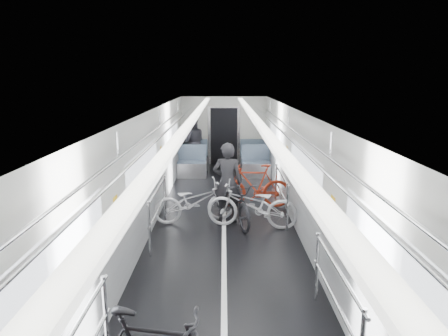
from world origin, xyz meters
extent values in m
cube|color=black|center=(0.00, 0.00, 0.00)|extent=(3.00, 14.00, 0.01)
cube|color=white|center=(0.00, 0.00, 2.40)|extent=(3.00, 14.00, 0.02)
cube|color=silver|center=(-1.50, 0.00, 1.20)|extent=(0.02, 14.00, 2.40)
cube|color=silver|center=(1.50, 0.00, 1.20)|extent=(0.02, 14.00, 2.40)
cube|color=silver|center=(0.00, 7.00, 1.20)|extent=(3.00, 0.02, 2.40)
cube|color=white|center=(0.00, 0.00, 0.01)|extent=(0.08, 13.80, 0.01)
cube|color=slate|center=(-1.47, 0.00, 0.45)|extent=(0.01, 13.90, 0.90)
cube|color=slate|center=(1.47, 0.00, 0.45)|extent=(0.01, 13.90, 0.90)
cube|color=white|center=(-1.47, 0.00, 1.40)|extent=(0.01, 10.80, 0.75)
cube|color=white|center=(1.47, 0.00, 1.40)|extent=(0.01, 10.80, 0.75)
cube|color=white|center=(-0.55, 0.00, 2.34)|extent=(0.14, 13.40, 0.05)
cube|color=white|center=(0.55, 0.00, 2.34)|extent=(0.14, 13.40, 0.05)
cube|color=black|center=(0.00, 6.94, 1.00)|extent=(0.95, 0.10, 2.00)
imported|color=#B6B5BA|center=(-0.63, 1.02, 0.46)|extent=(1.83, 0.99, 0.91)
imported|color=#B3B3B8|center=(0.58, 0.67, 0.49)|extent=(1.95, 0.97, 0.98)
imported|color=maroon|center=(0.72, 2.02, 0.53)|extent=(1.77, 0.58, 1.05)
imported|color=black|center=(0.26, 0.98, 0.47)|extent=(1.11, 1.91, 0.95)
imported|color=black|center=(0.07, 1.08, 0.86)|extent=(0.68, 0.49, 1.72)
imported|color=#2E2D35|center=(-1.06, 6.05, 0.92)|extent=(1.01, 0.86, 1.85)
camera|label=1|loc=(0.00, -7.14, 3.05)|focal=32.00mm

